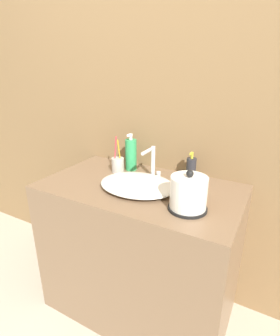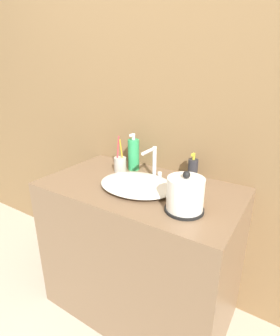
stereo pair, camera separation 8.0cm
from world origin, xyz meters
TOP-DOWN VIEW (x-y plane):
  - wall_back at (0.00, 0.61)m, footprint 6.00×0.04m
  - vanity_counter at (0.00, 0.29)m, footprint 1.04×0.59m
  - sink_basin at (0.01, 0.26)m, footprint 0.40×0.31m
  - faucet at (0.01, 0.42)m, footprint 0.06×0.14m
  - electric_kettle at (0.30, 0.18)m, footprint 0.17×0.17m
  - toothbrush_cup at (-0.21, 0.41)m, footprint 0.07×0.07m
  - lotion_bottle at (-0.16, 0.48)m, footprint 0.07×0.07m
  - shampoo_bottle at (0.20, 0.52)m, footprint 0.05×0.05m

SIDE VIEW (x-z plane):
  - vanity_counter at x=0.00m, z-range 0.00..0.82m
  - sink_basin at x=0.01m, z-range 0.82..0.86m
  - toothbrush_cup at x=-0.21m, z-range 0.76..0.97m
  - shampoo_bottle at x=0.20m, z-range 0.80..0.96m
  - electric_kettle at x=0.30m, z-range 0.80..0.98m
  - lotion_bottle at x=-0.16m, z-range 0.80..1.02m
  - faucet at x=0.01m, z-range 0.83..1.01m
  - wall_back at x=0.00m, z-range 0.00..2.60m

